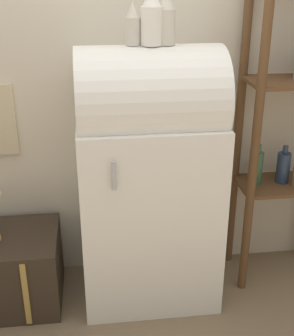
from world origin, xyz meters
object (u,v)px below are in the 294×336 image
object	(u,v)px
refrigerator	(149,177)
vase_center	(151,18)
vase_right	(166,19)
vase_left	(133,25)

from	to	relation	value
refrigerator	vase_center	distance (m)	0.85
vase_right	vase_center	bearing A→B (deg)	-172.57
vase_center	vase_right	distance (m)	0.08
refrigerator	vase_center	world-z (taller)	vase_center
vase_right	vase_left	bearing A→B (deg)	178.44
vase_right	refrigerator	bearing A→B (deg)	178.01
refrigerator	vase_center	bearing A→B (deg)	-55.78
vase_left	vase_center	world-z (taller)	vase_center
vase_center	vase_right	bearing A→B (deg)	7.43
refrigerator	vase_left	distance (m)	0.82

